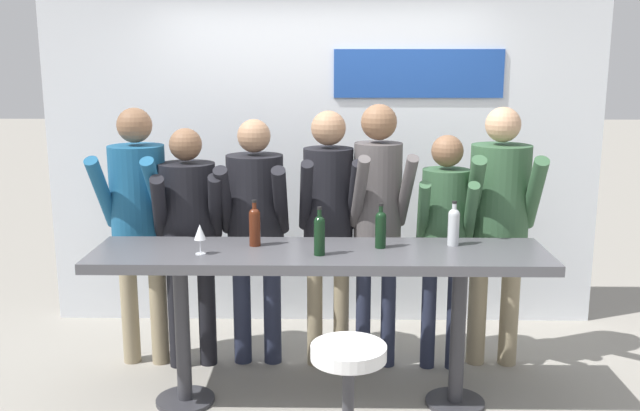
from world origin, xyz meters
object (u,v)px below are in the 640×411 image
Objects in this scene: person_center at (328,210)px; person_right at (445,226)px; person_center_right at (378,205)px; person_left at (189,223)px; tasting_table at (320,272)px; person_far_right at (499,210)px; bar_stool at (348,391)px; wine_bottle_2 at (255,225)px; wine_glass_0 at (200,233)px; person_far_left at (138,209)px; wine_bottle_3 at (381,228)px; wine_bottle_0 at (319,233)px; wine_bottle_1 at (454,225)px; person_center_left at (255,216)px.

person_center is 0.77m from person_right.
person_left is at bearing 172.94° from person_center_right.
person_center is (0.05, 0.57, 0.26)m from tasting_table.
person_center_right is 1.01× the size of person_far_right.
bar_stool is 1.21m from wine_bottle_2.
wine_bottle_2 is 0.35m from wine_glass_0.
person_far_left is (-1.22, 0.57, 0.26)m from tasting_table.
bar_stool is at bearing -103.72° from wine_bottle_3.
person_far_left is at bearing 135.44° from bar_stool.
person_right is 5.65× the size of wine_bottle_0.
person_right is at bearing 19.13° from wine_bottle_2.
wine_glass_0 is (0.53, -0.67, 0.00)m from person_far_left.
wine_bottle_2 is (-1.57, -0.49, 0.01)m from person_far_right.
bar_stool is at bearing -58.18° from wine_bottle_2.
person_left is 2.06m from person_far_right.
bar_stool is 1.28m from wine_bottle_1.
tasting_table is 0.62m from person_center.
wine_glass_0 is at bearing 179.55° from wine_bottle_0.
person_far_right is at bearing 17.43° from wine_bottle_2.
wine_bottle_0 is (-1.18, -0.69, 0.01)m from person_far_right.
tasting_table is 1.68× the size of person_right.
person_center reaches higher than tasting_table.
wine_bottle_0 reaches higher than bar_stool.
person_left is at bearing 128.17° from bar_stool.
person_center_right is 6.58× the size of wine_bottle_1.
person_left is 1.33m from wine_bottle_3.
person_left reaches higher than wine_bottle_1.
wine_glass_0 is (-0.68, 0.01, -0.00)m from wine_bottle_0.
person_right is at bearing 63.10° from bar_stool.
person_right is 0.65m from wine_bottle_3.
person_center reaches higher than bar_stool.
person_center is at bearing 167.57° from person_center_right.
wine_bottle_2 is (-0.44, -0.47, 0.01)m from person_center.
person_right is 5.87× the size of wine_bottle_1.
person_center is 0.64m from wine_bottle_2.
wine_bottle_0 is at bearing -146.06° from person_far_right.
person_center_left is 0.97× the size of person_center.
person_far_right is 1.99m from wine_glass_0.
wine_bottle_3 is at bearing 24.39° from wine_bottle_0.
wine_bottle_2 is (-0.39, 0.20, 0.00)m from wine_bottle_0.
tasting_table is at bearing -170.81° from wine_bottle_1.
person_right is (0.76, -0.05, -0.10)m from person_center.
person_far_left is 6.29× the size of wine_bottle_2.
person_left is at bearing 166.44° from wine_bottle_1.
person_center_left is at bearing 95.70° from wine_bottle_2.
person_far_right is 1.37m from wine_bottle_0.
person_right is at bearing -3.26° from person_center_left.
wine_bottle_0 is at bearing -90.12° from tasting_table.
person_far_right is 6.51× the size of wine_bottle_1.
person_center_right is 0.47m from wine_bottle_3.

